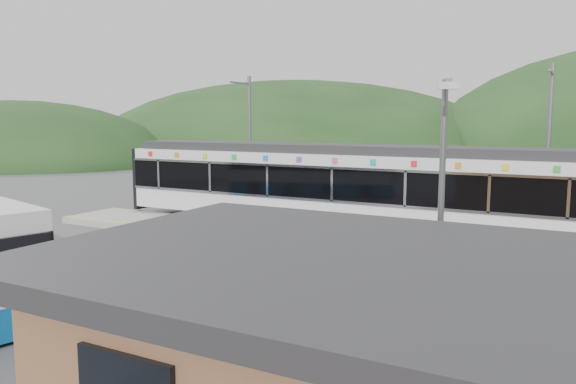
% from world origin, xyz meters
% --- Properties ---
extents(ground, '(120.00, 120.00, 0.00)m').
position_xyz_m(ground, '(0.00, 0.00, 0.00)').
color(ground, '#4C4C4F').
rests_on(ground, ground).
extents(hills, '(146.00, 149.00, 26.00)m').
position_xyz_m(hills, '(6.19, 5.29, 0.00)').
color(hills, '#1E3D19').
rests_on(hills, ground).
extents(platform, '(26.00, 3.20, 0.30)m').
position_xyz_m(platform, '(0.00, 3.30, 0.15)').
color(platform, '#9E9E99').
rests_on(platform, ground).
extents(yellow_line, '(26.00, 0.10, 0.01)m').
position_xyz_m(yellow_line, '(0.00, 2.00, 0.30)').
color(yellow_line, yellow).
rests_on(yellow_line, platform).
extents(train, '(20.44, 3.01, 3.74)m').
position_xyz_m(train, '(-1.03, 6.00, 2.06)').
color(train, black).
rests_on(train, ground).
extents(catenary_mast_west, '(0.18, 1.80, 7.00)m').
position_xyz_m(catenary_mast_west, '(-7.00, 8.56, 3.65)').
color(catenary_mast_west, slate).
rests_on(catenary_mast_west, ground).
extents(catenary_mast_east, '(0.18, 1.80, 7.00)m').
position_xyz_m(catenary_mast_east, '(7.00, 8.56, 3.65)').
color(catenary_mast_east, slate).
rests_on(catenary_mast_east, ground).
extents(station_shelter, '(9.20, 6.20, 3.00)m').
position_xyz_m(station_shelter, '(6.00, -9.01, 1.55)').
color(station_shelter, brown).
rests_on(station_shelter, ground).
extents(lamp_post, '(0.39, 1.03, 5.56)m').
position_xyz_m(lamp_post, '(6.00, -5.21, 3.33)').
color(lamp_post, slate).
rests_on(lamp_post, ground).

